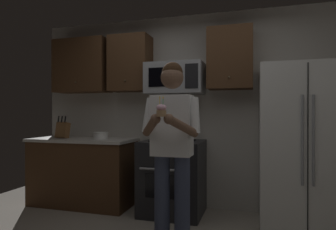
% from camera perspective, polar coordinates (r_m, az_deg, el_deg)
% --- Properties ---
extents(wall_back, '(4.40, 0.10, 2.60)m').
position_cam_1_polar(wall_back, '(4.08, 4.38, 0.77)').
color(wall_back, beige).
rests_on(wall_back, ground).
extents(oven_range, '(0.76, 0.70, 0.93)m').
position_cam_1_polar(oven_range, '(3.82, 0.88, -11.87)').
color(oven_range, black).
rests_on(oven_range, ground).
extents(microwave, '(0.74, 0.41, 0.40)m').
position_cam_1_polar(microwave, '(3.87, 1.36, 7.03)').
color(microwave, '#9EA0A5').
extents(refrigerator, '(0.90, 0.75, 1.80)m').
position_cam_1_polar(refrigerator, '(3.61, 24.41, -5.53)').
color(refrigerator, white).
rests_on(refrigerator, ground).
extents(cabinet_row_upper, '(2.78, 0.36, 0.76)m').
position_cam_1_polar(cabinet_row_upper, '(4.14, -6.28, 9.80)').
color(cabinet_row_upper, '#4C301C').
extents(counter_left, '(1.44, 0.66, 0.92)m').
position_cam_1_polar(counter_left, '(4.36, -16.04, -10.35)').
color(counter_left, '#4C301C').
rests_on(counter_left, ground).
extents(knife_block, '(0.16, 0.15, 0.32)m').
position_cam_1_polar(knife_block, '(4.41, -19.60, -2.75)').
color(knife_block, brown).
rests_on(knife_block, counter_left).
extents(bowl_large_white, '(0.20, 0.20, 0.09)m').
position_cam_1_polar(bowl_large_white, '(4.11, -12.85, -3.85)').
color(bowl_large_white, white).
rests_on(bowl_large_white, counter_left).
extents(person, '(0.60, 0.48, 1.76)m').
position_cam_1_polar(person, '(2.85, 0.73, -5.14)').
color(person, '#383F59').
rests_on(person, ground).
extents(cupcake, '(0.09, 0.09, 0.17)m').
position_cam_1_polar(cupcake, '(2.52, -1.28, 0.93)').
color(cupcake, '#A87F56').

